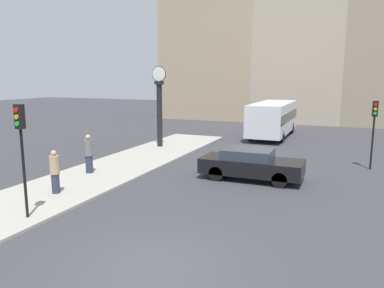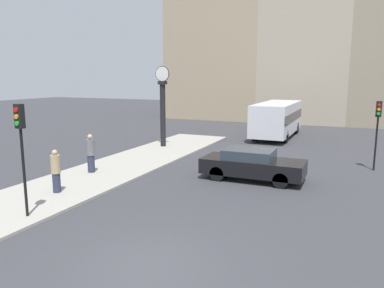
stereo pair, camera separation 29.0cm
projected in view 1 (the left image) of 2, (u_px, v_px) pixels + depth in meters
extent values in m
plane|color=#38383D|center=(151.00, 267.00, 9.05)|extent=(120.00, 120.00, 0.00)
cube|color=#A39E93|center=(123.00, 165.00, 19.33)|extent=(3.95, 21.28, 0.10)
cube|color=tan|center=(211.00, 50.00, 40.87)|extent=(10.39, 5.00, 14.88)
cube|color=#B7A88E|center=(301.00, 25.00, 36.89)|extent=(8.50, 5.00, 19.33)
cube|color=black|center=(252.00, 166.00, 16.74)|extent=(4.50, 1.83, 0.67)
cube|color=#2D3842|center=(248.00, 154.00, 16.71)|extent=(2.16, 1.65, 0.44)
cylinder|color=black|center=(286.00, 171.00, 16.99)|extent=(0.65, 0.22, 0.65)
cylinder|color=black|center=(280.00, 180.00, 15.53)|extent=(0.65, 0.22, 0.65)
cylinder|color=black|center=(227.00, 166.00, 18.05)|extent=(0.65, 0.22, 0.65)
cylinder|color=black|center=(216.00, 173.00, 16.59)|extent=(0.65, 0.22, 0.65)
cube|color=silver|center=(273.00, 117.00, 28.69)|extent=(2.49, 7.85, 2.27)
cube|color=#1E232D|center=(273.00, 116.00, 28.66)|extent=(2.51, 7.69, 0.68)
cylinder|color=black|center=(291.00, 128.00, 30.66)|extent=(0.28, 0.90, 0.90)
cylinder|color=black|center=(265.00, 126.00, 31.50)|extent=(0.28, 0.90, 0.90)
cylinder|color=black|center=(282.00, 136.00, 26.24)|extent=(0.28, 0.90, 0.90)
cylinder|color=black|center=(251.00, 134.00, 27.08)|extent=(0.28, 0.90, 0.90)
cylinder|color=black|center=(24.00, 174.00, 11.78)|extent=(0.09, 0.09, 2.87)
cube|color=black|center=(20.00, 117.00, 11.46)|extent=(0.26, 0.20, 0.76)
cylinder|color=red|center=(16.00, 110.00, 11.31)|extent=(0.15, 0.04, 0.15)
cylinder|color=orange|center=(16.00, 117.00, 11.35)|extent=(0.15, 0.04, 0.15)
cylinder|color=green|center=(17.00, 124.00, 11.39)|extent=(0.15, 0.04, 0.15)
cylinder|color=black|center=(372.00, 143.00, 18.47)|extent=(0.09, 0.09, 2.65)
cube|color=black|center=(375.00, 109.00, 18.17)|extent=(0.26, 0.20, 0.76)
cylinder|color=red|center=(376.00, 105.00, 18.02)|extent=(0.15, 0.04, 0.15)
cylinder|color=orange|center=(375.00, 109.00, 18.06)|extent=(0.15, 0.04, 0.15)
cylinder|color=green|center=(375.00, 113.00, 18.09)|extent=(0.15, 0.04, 0.15)
cylinder|color=black|center=(160.00, 116.00, 24.07)|extent=(0.35, 0.35, 3.99)
cube|color=black|center=(159.00, 83.00, 23.71)|extent=(0.45, 0.45, 0.21)
cylinder|color=black|center=(159.00, 74.00, 23.61)|extent=(0.98, 0.04, 0.98)
cylinder|color=white|center=(159.00, 74.00, 23.61)|extent=(0.90, 0.06, 0.90)
cylinder|color=#2D334C|center=(89.00, 164.00, 17.57)|extent=(0.33, 0.33, 0.82)
cylinder|color=slate|center=(88.00, 148.00, 17.43)|extent=(0.39, 0.39, 0.76)
sphere|color=tan|center=(88.00, 137.00, 17.34)|extent=(0.24, 0.24, 0.24)
cylinder|color=#2D334C|center=(56.00, 183.00, 14.47)|extent=(0.30, 0.30, 0.77)
cylinder|color=tan|center=(54.00, 165.00, 14.34)|extent=(0.36, 0.36, 0.72)
sphere|color=tan|center=(54.00, 153.00, 14.26)|extent=(0.21, 0.21, 0.21)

